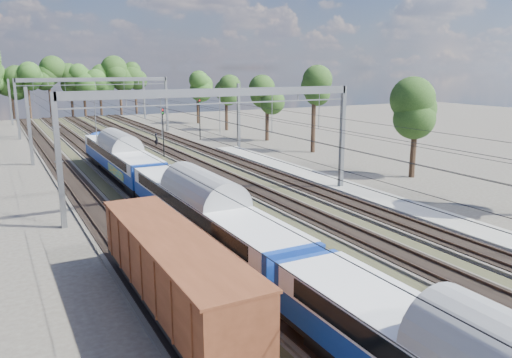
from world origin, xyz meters
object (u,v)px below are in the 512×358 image
worker (156,140)px  signal_far (200,114)px  emu_train (206,205)px  signal_near (163,127)px  freight_boxcar (172,269)px

worker → signal_far: 9.12m
worker → signal_far: bearing=-68.6°
emu_train → signal_near: size_ratio=10.99×
freight_boxcar → worker: (13.46, 46.35, -1.18)m
freight_boxcar → worker: bearing=73.8°
freight_boxcar → signal_near: 40.04m
signal_near → signal_far: size_ratio=0.97×
emu_train → signal_near: 32.01m
emu_train → freight_boxcar: 8.39m
freight_boxcar → signal_near: size_ratio=2.33×
emu_train → worker: (8.95, 39.28, -1.65)m
emu_train → signal_far: 46.17m
signal_far → worker: bearing=-135.9°
emu_train → signal_near: bearing=76.7°
signal_near → signal_far: 15.14m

